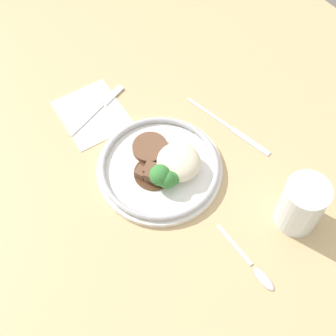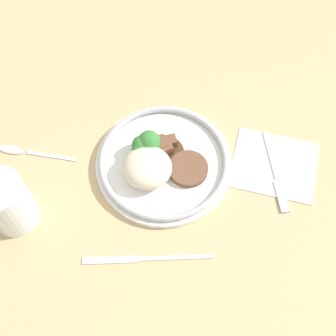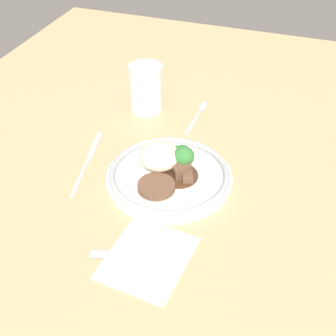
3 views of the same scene
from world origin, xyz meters
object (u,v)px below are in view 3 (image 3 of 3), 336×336
at_px(fork, 130,255).
at_px(spoon, 200,111).
at_px(knife, 88,159).
at_px(juice_glass, 146,90).
at_px(plate, 168,170).

height_order(fork, spoon, same).
bearing_deg(knife, fork, -150.19).
bearing_deg(spoon, juice_glass, 105.01).
height_order(juice_glass, spoon, juice_glass).
distance_m(fork, knife, 0.28).
height_order(plate, knife, plate).
height_order(plate, juice_glass, juice_glass).
height_order(fork, knife, fork).
bearing_deg(knife, juice_glass, -21.25).
bearing_deg(spoon, knife, 148.20).
xyz_separation_m(plate, spoon, (0.26, 0.01, -0.02)).
height_order(plate, spoon, plate).
bearing_deg(juice_glass, knife, 169.91).
bearing_deg(plate, fork, -177.53).
xyz_separation_m(plate, fork, (-0.21, -0.01, -0.02)).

